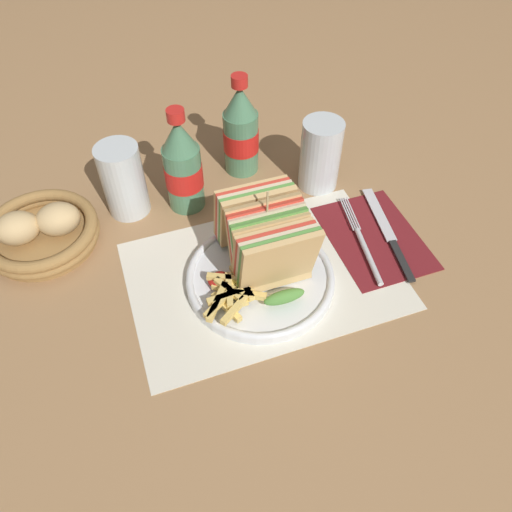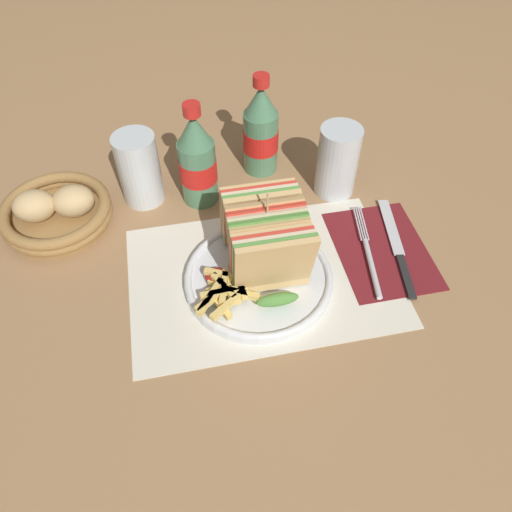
% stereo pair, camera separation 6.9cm
% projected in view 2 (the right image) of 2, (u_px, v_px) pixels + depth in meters
% --- Properties ---
extents(ground_plane, '(4.00, 4.00, 0.00)m').
position_uv_depth(ground_plane, '(272.00, 277.00, 0.79)').
color(ground_plane, '#9E754C').
extents(placemat, '(0.42, 0.29, 0.00)m').
position_uv_depth(placemat, '(263.00, 276.00, 0.79)').
color(placemat, silver).
rests_on(placemat, ground_plane).
extents(plate_main, '(0.23, 0.23, 0.02)m').
position_uv_depth(plate_main, '(259.00, 278.00, 0.77)').
color(plate_main, white).
rests_on(plate_main, ground_plane).
extents(club_sandwich, '(0.12, 0.18, 0.15)m').
position_uv_depth(club_sandwich, '(266.00, 240.00, 0.74)').
color(club_sandwich, tan).
rests_on(club_sandwich, plate_main).
extents(fries_pile, '(0.10, 0.10, 0.02)m').
position_uv_depth(fries_pile, '(226.00, 290.00, 0.73)').
color(fries_pile, '#E5C166').
rests_on(fries_pile, plate_main).
extents(ketchup_blob, '(0.04, 0.03, 0.01)m').
position_uv_depth(ketchup_blob, '(217.00, 274.00, 0.76)').
color(ketchup_blob, maroon).
rests_on(ketchup_blob, plate_main).
extents(napkin, '(0.15, 0.20, 0.00)m').
position_uv_depth(napkin, '(381.00, 249.00, 0.82)').
color(napkin, maroon).
rests_on(napkin, ground_plane).
extents(fork, '(0.04, 0.20, 0.01)m').
position_uv_depth(fork, '(370.00, 258.00, 0.80)').
color(fork, silver).
rests_on(fork, napkin).
extents(knife, '(0.05, 0.22, 0.00)m').
position_uv_depth(knife, '(397.00, 247.00, 0.82)').
color(knife, black).
rests_on(knife, napkin).
extents(coke_bottle_near, '(0.07, 0.07, 0.19)m').
position_uv_depth(coke_bottle_near, '(197.00, 161.00, 0.85)').
color(coke_bottle_near, '#4C7F5B').
rests_on(coke_bottle_near, ground_plane).
extents(coke_bottle_far, '(0.07, 0.07, 0.19)m').
position_uv_depth(coke_bottle_far, '(261.00, 131.00, 0.90)').
color(coke_bottle_far, '#4C7F5B').
rests_on(coke_bottle_far, ground_plane).
extents(glass_near, '(0.07, 0.07, 0.13)m').
position_uv_depth(glass_near, '(337.00, 161.00, 0.88)').
color(glass_near, silver).
rests_on(glass_near, ground_plane).
extents(glass_far, '(0.07, 0.07, 0.13)m').
position_uv_depth(glass_far, '(139.00, 169.00, 0.86)').
color(glass_far, silver).
rests_on(glass_far, ground_plane).
extents(bread_basket, '(0.19, 0.19, 0.07)m').
position_uv_depth(bread_basket, '(56.00, 211.00, 0.85)').
color(bread_basket, olive).
rests_on(bread_basket, ground_plane).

